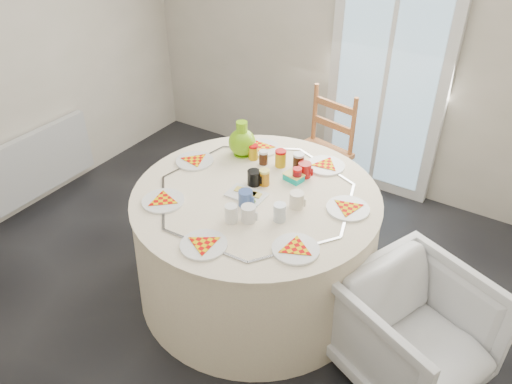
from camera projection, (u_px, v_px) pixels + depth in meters
The scene contains 13 objects.
floor at pixel (212, 298), 3.47m from camera, with size 4.00×4.00×0.00m, color black.
wall_back at pixel (348, 36), 4.13m from camera, with size 4.00×0.02×2.60m, color #BCB5A3.
glass_door at pixel (388, 77), 4.06m from camera, with size 1.00×0.08×2.10m, color silver.
radiator at pixel (41, 161), 4.25m from camera, with size 0.07×1.00×0.55m, color silver.
table at pixel (256, 244), 3.37m from camera, with size 1.63×1.63×0.82m, color #F9ECBC.
wooden_chair at pixel (317, 158), 4.13m from camera, with size 0.45×0.43×1.02m, color #B16C3C, non-canonical shape.
armchair at pixel (416, 327), 2.77m from camera, with size 0.73×0.69×0.76m, color silver.
place_settings at pixel (256, 196), 3.15m from camera, with size 1.42×1.42×0.03m, color silver, non-canonical shape.
jar_cluster at pixel (273, 165), 3.36m from camera, with size 0.45×0.23×0.13m, color brown, non-canonical shape.
butter_tub at pixel (293, 180), 3.27m from camera, with size 0.13×0.09×0.05m, color #04AC9E.
green_pitcher at pixel (242, 144), 3.50m from camera, with size 0.19×0.19×0.25m, color #70B60D, non-canonical shape.
cheese_platter at pixel (246, 197), 3.13m from camera, with size 0.24×0.16×0.03m, color white, non-canonical shape.
mugs_glasses at pixel (268, 199), 3.05m from camera, with size 0.66×0.66×0.12m, color #A1A1A1, non-canonical shape.
Camera 1 is at (1.57, -1.90, 2.57)m, focal length 35.00 mm.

